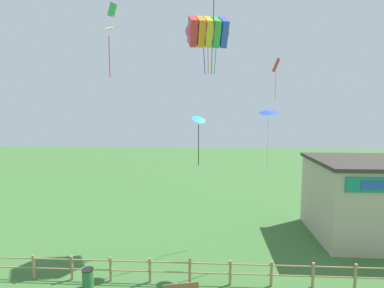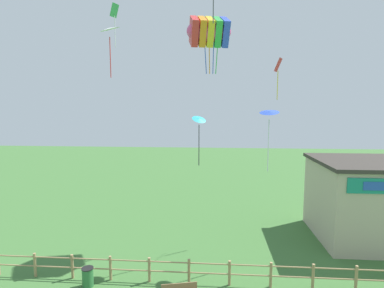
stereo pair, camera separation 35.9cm
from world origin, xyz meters
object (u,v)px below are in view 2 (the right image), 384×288
Objects in this scene: kite_rainbow_parafoil at (209,32)px; kite_blue_delta at (269,114)px; trash_bin at (88,277)px; kite_red_diamond at (278,70)px; kite_green_diamond at (115,17)px; kite_white_delta at (109,30)px; kite_cyan_delta at (199,122)px; seaside_building at (370,200)px.

kite_blue_delta is (3.51, -3.47, -5.41)m from kite_rainbow_parafoil.
trash_bin is 0.34× the size of kite_red_diamond.
kite_green_diamond reaches higher than kite_white_delta.
kite_white_delta is (-5.44, -3.87, -0.75)m from kite_rainbow_parafoil.
kite_rainbow_parafoil is at bearing 35.44° from kite_white_delta.
kite_cyan_delta is (-3.98, 0.12, -0.48)m from kite_blue_delta.
kite_cyan_delta reaches higher than seaside_building.
kite_blue_delta is at bearing -44.60° from kite_rainbow_parafoil.
kite_white_delta is at bearing -75.15° from kite_green_diamond.
kite_green_diamond reaches higher than kite_rainbow_parafoil.
kite_blue_delta is at bearing -156.21° from seaside_building.
kite_blue_delta reaches higher than seaside_building.
seaside_building is 1.85× the size of kite_rainbow_parafoil.
kite_red_diamond is at bearing 73.51° from kite_blue_delta.
kite_red_diamond reaches higher than kite_cyan_delta.
kite_green_diamond is at bearing 176.82° from seaside_building.
kite_white_delta is 7.17m from kite_cyan_delta.
trash_bin is 0.34× the size of kite_white_delta.
kite_blue_delta is 4.01m from kite_cyan_delta.
kite_rainbow_parafoil reaches higher than kite_red_diamond.
kite_rainbow_parafoil is 7.32m from kite_blue_delta.
seaside_building is 19.86m from kite_white_delta.
kite_rainbow_parafoil is 1.35× the size of kite_white_delta.
seaside_building is at bearing -0.84° from kite_rainbow_parafoil.
seaside_building is at bearing 22.30° from trash_bin.
seaside_building is 13.06m from kite_cyan_delta.
trash_bin is 0.27× the size of kite_blue_delta.
trash_bin is 16.81m from kite_green_diamond.
kite_blue_delta reaches higher than trash_bin.
kite_white_delta is at bearing -155.69° from kite_red_diamond.
kite_red_diamond is (5.23, 4.08, 3.40)m from kite_cyan_delta.
kite_green_diamond reaches higher than kite_red_diamond.
kite_red_diamond is (4.76, 0.73, -2.49)m from kite_rainbow_parafoil.
kite_cyan_delta is (-11.48, -3.18, 5.36)m from seaside_building.
trash_bin is 10.02m from kite_cyan_delta.
kite_green_diamond is at bearing 179.56° from kite_red_diamond.
kite_green_diamond is (-0.85, 7.89, 14.82)m from trash_bin.
kite_rainbow_parafoil is 6.79m from kite_cyan_delta.
kite_rainbow_parafoil is 6.72m from kite_white_delta.
trash_bin is 12.87m from kite_blue_delta.
kite_rainbow_parafoil is at bearing 50.47° from trash_bin.
kite_red_diamond is (10.20, 4.61, -1.73)m from kite_white_delta.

